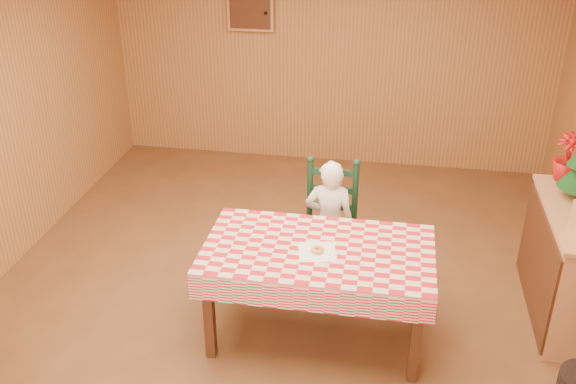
% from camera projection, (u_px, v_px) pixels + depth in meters
% --- Properties ---
extents(ground, '(6.00, 6.00, 0.00)m').
position_uv_depth(ground, '(284.00, 307.00, 5.20)').
color(ground, brown).
rests_on(ground, ground).
extents(cabin_walls, '(5.10, 6.05, 2.65)m').
position_uv_depth(cabin_walls, '(295.00, 69.00, 4.84)').
color(cabin_walls, '#A9713D').
rests_on(cabin_walls, ground).
extents(dining_table, '(1.66, 0.96, 0.77)m').
position_uv_depth(dining_table, '(318.00, 258.00, 4.60)').
color(dining_table, '#4B2614').
rests_on(dining_table, ground).
extents(ladder_chair, '(0.44, 0.40, 1.08)m').
position_uv_depth(ladder_chair, '(330.00, 226.00, 5.37)').
color(ladder_chair, black).
rests_on(ladder_chair, ground).
extents(seated_child, '(0.41, 0.27, 1.12)m').
position_uv_depth(seated_child, '(329.00, 223.00, 5.30)').
color(seated_child, white).
rests_on(seated_child, ground).
extents(napkin, '(0.31, 0.31, 0.00)m').
position_uv_depth(napkin, '(317.00, 252.00, 4.52)').
color(napkin, white).
rests_on(napkin, dining_table).
extents(donut, '(0.11, 0.11, 0.03)m').
position_uv_depth(donut, '(317.00, 250.00, 4.51)').
color(donut, '#D98D4E').
rests_on(donut, napkin).
extents(shelf_unit, '(0.54, 1.24, 0.93)m').
position_uv_depth(shelf_unit, '(571.00, 265.00, 4.92)').
color(shelf_unit, tan).
rests_on(shelf_unit, ground).
extents(flower_arrangement, '(0.27, 0.27, 0.39)m').
position_uv_depth(flower_arrangement, '(568.00, 157.00, 5.10)').
color(flower_arrangement, '#A90F0F').
rests_on(flower_arrangement, shelf_unit).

